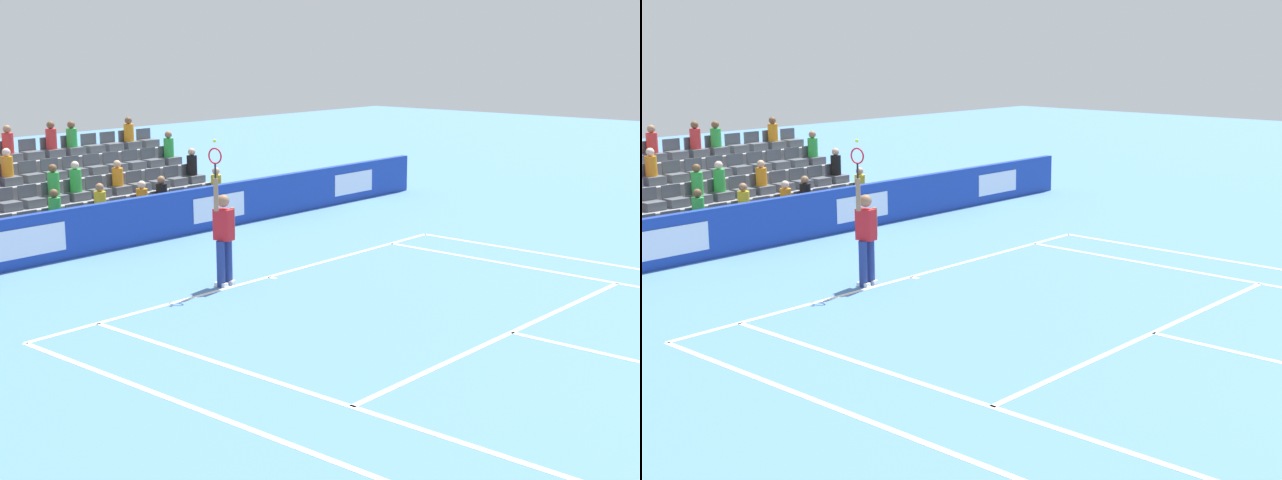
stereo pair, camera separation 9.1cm
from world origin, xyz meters
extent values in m
cube|color=white|center=(0.00, -11.89, 0.00)|extent=(10.97, 0.10, 0.01)
cube|color=white|center=(0.00, -6.40, 0.00)|extent=(8.23, 0.10, 0.01)
cube|color=white|center=(4.12, -5.95, 0.00)|extent=(0.10, 11.89, 0.01)
cube|color=white|center=(5.49, -5.95, 0.00)|extent=(0.10, 11.89, 0.01)
cube|color=white|center=(0.00, -11.79, 0.00)|extent=(0.10, 0.20, 0.01)
cube|color=#193899|center=(0.00, -16.29, 0.55)|extent=(21.40, 0.20, 1.10)
cube|color=white|center=(-8.03, -16.18, 0.55)|extent=(1.71, 0.01, 0.61)
cube|color=white|center=(-2.68, -16.18, 0.55)|extent=(1.71, 0.01, 0.61)
cube|color=white|center=(2.68, -16.18, 0.55)|extent=(1.71, 0.01, 0.61)
cylinder|color=navy|center=(0.89, -12.10, 0.45)|extent=(0.16, 0.16, 0.90)
cylinder|color=navy|center=(1.13, -12.06, 0.45)|extent=(0.16, 0.16, 0.90)
cube|color=white|center=(0.89, -12.10, 0.04)|extent=(0.16, 0.28, 0.08)
cube|color=white|center=(1.13, -12.06, 0.04)|extent=(0.16, 0.28, 0.08)
cube|color=red|center=(1.01, -12.08, 1.20)|extent=(0.28, 0.39, 0.60)
sphere|color=#9E7251|center=(1.01, -12.08, 1.66)|extent=(0.24, 0.24, 0.24)
cylinder|color=#9E7251|center=(1.23, -12.04, 1.81)|extent=(0.09, 0.09, 0.62)
cylinder|color=#9E7251|center=(0.79, -12.07, 1.22)|extent=(0.09, 0.09, 0.56)
cylinder|color=black|center=(1.23, -12.04, 2.26)|extent=(0.04, 0.04, 0.28)
torus|color=red|center=(1.23, -12.04, 2.54)|extent=(0.08, 0.31, 0.31)
sphere|color=#D1E533|center=(1.23, -12.04, 2.82)|extent=(0.07, 0.07, 0.07)
cube|color=gray|center=(0.00, -17.37, 0.21)|extent=(8.06, 0.95, 0.42)
cube|color=#545960|center=(-3.72, -17.37, 0.52)|extent=(0.48, 0.44, 0.20)
cube|color=#545960|center=(-3.72, -17.57, 0.77)|extent=(0.48, 0.04, 0.30)
cube|color=#545960|center=(-3.10, -17.37, 0.52)|extent=(0.48, 0.44, 0.20)
cube|color=#545960|center=(-3.10, -17.57, 0.77)|extent=(0.48, 0.04, 0.30)
cube|color=#545960|center=(-2.48, -17.37, 0.52)|extent=(0.48, 0.44, 0.20)
cube|color=#545960|center=(-2.48, -17.57, 0.77)|extent=(0.48, 0.04, 0.30)
cube|color=#545960|center=(-1.86, -17.37, 0.52)|extent=(0.48, 0.44, 0.20)
cube|color=#545960|center=(-1.86, -17.57, 0.77)|extent=(0.48, 0.04, 0.30)
cube|color=#545960|center=(-1.24, -17.37, 0.52)|extent=(0.48, 0.44, 0.20)
cube|color=#545960|center=(-1.24, -17.57, 0.77)|extent=(0.48, 0.04, 0.30)
cube|color=#545960|center=(-0.62, -17.37, 0.52)|extent=(0.48, 0.44, 0.20)
cube|color=#545960|center=(-0.62, -17.57, 0.77)|extent=(0.48, 0.04, 0.30)
cube|color=#545960|center=(0.00, -17.37, 0.52)|extent=(0.48, 0.44, 0.20)
cube|color=#545960|center=(0.00, -17.57, 0.77)|extent=(0.48, 0.04, 0.30)
cube|color=#545960|center=(0.62, -17.37, 0.52)|extent=(0.48, 0.44, 0.20)
cube|color=#545960|center=(0.62, -17.57, 0.77)|extent=(0.48, 0.04, 0.30)
cube|color=#545960|center=(1.24, -17.37, 0.52)|extent=(0.48, 0.44, 0.20)
cube|color=#545960|center=(1.24, -17.57, 0.77)|extent=(0.48, 0.04, 0.30)
cube|color=#545960|center=(1.86, -17.37, 0.52)|extent=(0.48, 0.44, 0.20)
cube|color=#545960|center=(1.86, -17.57, 0.77)|extent=(0.48, 0.04, 0.30)
cube|color=#545960|center=(2.48, -17.37, 0.52)|extent=(0.48, 0.44, 0.20)
cube|color=#545960|center=(2.48, -17.57, 0.77)|extent=(0.48, 0.04, 0.30)
cube|color=gray|center=(0.00, -18.32, 0.42)|extent=(8.06, 0.95, 0.84)
cube|color=#545960|center=(-3.72, -18.32, 0.94)|extent=(0.48, 0.44, 0.20)
cube|color=#545960|center=(-3.72, -18.52, 1.19)|extent=(0.48, 0.04, 0.30)
cube|color=#545960|center=(-3.10, -18.32, 0.94)|extent=(0.48, 0.44, 0.20)
cube|color=#545960|center=(-3.10, -18.52, 1.19)|extent=(0.48, 0.04, 0.30)
cube|color=#545960|center=(-2.48, -18.32, 0.94)|extent=(0.48, 0.44, 0.20)
cube|color=#545960|center=(-2.48, -18.52, 1.19)|extent=(0.48, 0.04, 0.30)
cube|color=#545960|center=(-1.86, -18.32, 0.94)|extent=(0.48, 0.44, 0.20)
cube|color=#545960|center=(-1.86, -18.52, 1.19)|extent=(0.48, 0.04, 0.30)
cube|color=#545960|center=(-1.24, -18.32, 0.94)|extent=(0.48, 0.44, 0.20)
cube|color=#545960|center=(-1.24, -18.52, 1.19)|extent=(0.48, 0.04, 0.30)
cube|color=#545960|center=(-0.62, -18.32, 0.94)|extent=(0.48, 0.44, 0.20)
cube|color=#545960|center=(-0.62, -18.52, 1.19)|extent=(0.48, 0.04, 0.30)
cube|color=#545960|center=(0.00, -18.32, 0.94)|extent=(0.48, 0.44, 0.20)
cube|color=#545960|center=(0.00, -18.52, 1.19)|extent=(0.48, 0.04, 0.30)
cube|color=#545960|center=(0.62, -18.32, 0.94)|extent=(0.48, 0.44, 0.20)
cube|color=#545960|center=(0.62, -18.52, 1.19)|extent=(0.48, 0.04, 0.30)
cube|color=#545960|center=(1.24, -18.32, 0.94)|extent=(0.48, 0.44, 0.20)
cube|color=#545960|center=(1.24, -18.52, 1.19)|extent=(0.48, 0.04, 0.30)
cube|color=#545960|center=(1.86, -18.32, 0.94)|extent=(0.48, 0.44, 0.20)
cube|color=#545960|center=(1.86, -18.52, 1.19)|extent=(0.48, 0.04, 0.30)
cube|color=gray|center=(0.00, -19.27, 0.63)|extent=(8.06, 0.95, 1.26)
cube|color=#545960|center=(-3.72, -19.27, 1.36)|extent=(0.48, 0.44, 0.20)
cube|color=#545960|center=(-3.72, -19.47, 1.61)|extent=(0.48, 0.04, 0.30)
cube|color=#545960|center=(-3.10, -19.27, 1.36)|extent=(0.48, 0.44, 0.20)
cube|color=#545960|center=(-3.10, -19.47, 1.61)|extent=(0.48, 0.04, 0.30)
cube|color=#545960|center=(-2.48, -19.27, 1.36)|extent=(0.48, 0.44, 0.20)
cube|color=#545960|center=(-2.48, -19.47, 1.61)|extent=(0.48, 0.04, 0.30)
cube|color=#545960|center=(-1.86, -19.27, 1.36)|extent=(0.48, 0.44, 0.20)
cube|color=#545960|center=(-1.86, -19.47, 1.61)|extent=(0.48, 0.04, 0.30)
cube|color=#545960|center=(-1.24, -19.27, 1.36)|extent=(0.48, 0.44, 0.20)
cube|color=#545960|center=(-1.24, -19.47, 1.61)|extent=(0.48, 0.04, 0.30)
cube|color=#545960|center=(-0.62, -19.27, 1.36)|extent=(0.48, 0.44, 0.20)
cube|color=#545960|center=(-0.62, -19.47, 1.61)|extent=(0.48, 0.04, 0.30)
cube|color=#545960|center=(0.00, -19.27, 1.36)|extent=(0.48, 0.44, 0.20)
cube|color=#545960|center=(0.00, -19.47, 1.61)|extent=(0.48, 0.04, 0.30)
cube|color=#545960|center=(0.62, -19.27, 1.36)|extent=(0.48, 0.44, 0.20)
cube|color=#545960|center=(0.62, -19.47, 1.61)|extent=(0.48, 0.04, 0.30)
cube|color=#545960|center=(1.24, -19.27, 1.36)|extent=(0.48, 0.44, 0.20)
cube|color=#545960|center=(1.24, -19.47, 1.61)|extent=(0.48, 0.04, 0.30)
cube|color=gray|center=(0.00, -20.22, 0.84)|extent=(8.06, 0.95, 1.68)
cube|color=#545960|center=(-3.72, -20.22, 1.78)|extent=(0.48, 0.44, 0.20)
cube|color=#545960|center=(-3.72, -20.42, 2.03)|extent=(0.48, 0.04, 0.30)
cube|color=#545960|center=(-3.10, -20.22, 1.78)|extent=(0.48, 0.44, 0.20)
cube|color=#545960|center=(-3.10, -20.42, 2.03)|extent=(0.48, 0.04, 0.30)
cube|color=#545960|center=(-2.48, -20.22, 1.78)|extent=(0.48, 0.44, 0.20)
cube|color=#545960|center=(-2.48, -20.42, 2.03)|extent=(0.48, 0.04, 0.30)
cube|color=#545960|center=(-1.86, -20.22, 1.78)|extent=(0.48, 0.44, 0.20)
cube|color=#545960|center=(-1.86, -20.42, 2.03)|extent=(0.48, 0.04, 0.30)
cube|color=#545960|center=(-1.24, -20.22, 1.78)|extent=(0.48, 0.44, 0.20)
cube|color=#545960|center=(-1.24, -20.42, 2.03)|extent=(0.48, 0.04, 0.30)
cube|color=#545960|center=(-0.62, -20.22, 1.78)|extent=(0.48, 0.44, 0.20)
cube|color=#545960|center=(-0.62, -20.42, 2.03)|extent=(0.48, 0.04, 0.30)
cube|color=#545960|center=(0.00, -20.22, 1.78)|extent=(0.48, 0.44, 0.20)
cube|color=#545960|center=(0.00, -20.42, 2.03)|extent=(0.48, 0.04, 0.30)
cube|color=#545960|center=(0.62, -20.22, 1.78)|extent=(0.48, 0.44, 0.20)
cube|color=#545960|center=(0.62, -20.42, 2.03)|extent=(0.48, 0.04, 0.30)
cylinder|color=orange|center=(-1.24, -18.37, 1.26)|extent=(0.28, 0.28, 0.45)
sphere|color=#D3A884|center=(-1.24, -18.37, 1.59)|extent=(0.20, 0.20, 0.20)
cylinder|color=red|center=(0.62, -20.27, 2.13)|extent=(0.28, 0.28, 0.51)
sphere|color=#9E7251|center=(0.62, -20.27, 2.49)|extent=(0.20, 0.20, 0.20)
cylinder|color=green|center=(-1.24, -20.27, 2.12)|extent=(0.28, 0.28, 0.48)
sphere|color=brown|center=(-1.24, -20.27, 2.46)|extent=(0.20, 0.20, 0.20)
cylinder|color=red|center=(-0.62, -20.27, 2.14)|extent=(0.28, 0.28, 0.52)
sphere|color=brown|center=(-0.62, -20.27, 2.50)|extent=(0.20, 0.20, 0.20)
cylinder|color=orange|center=(1.24, -19.32, 1.70)|extent=(0.28, 0.28, 0.48)
sphere|color=beige|center=(1.24, -19.32, 2.04)|extent=(0.20, 0.20, 0.20)
cylinder|color=green|center=(0.62, -18.37, 1.31)|extent=(0.28, 0.28, 0.54)
sphere|color=brown|center=(0.62, -18.37, 1.68)|extent=(0.20, 0.20, 0.20)
cylinder|color=yellow|center=(-3.72, -17.42, 0.88)|extent=(0.28, 0.28, 0.51)
sphere|color=#D3A884|center=(-3.72, -17.42, 1.23)|extent=(0.20, 0.20, 0.20)
cylinder|color=black|center=(-3.72, -18.37, 1.31)|extent=(0.28, 0.28, 0.54)
sphere|color=#D3A884|center=(-3.72, -18.37, 1.68)|extent=(0.20, 0.20, 0.20)
cylinder|color=yellow|center=(0.00, -17.42, 0.88)|extent=(0.28, 0.28, 0.52)
sphere|color=#9E7251|center=(0.00, -17.42, 1.24)|extent=(0.20, 0.20, 0.20)
cylinder|color=black|center=(-1.86, -17.42, 0.87)|extent=(0.28, 0.28, 0.49)
sphere|color=#9E7251|center=(-1.86, -17.42, 1.21)|extent=(0.20, 0.20, 0.20)
cylinder|color=orange|center=(-3.10, -20.27, 2.12)|extent=(0.28, 0.28, 0.48)
sphere|color=brown|center=(-3.10, -20.27, 2.46)|extent=(0.20, 0.20, 0.20)
cylinder|color=green|center=(1.24, -17.42, 0.89)|extent=(0.28, 0.28, 0.53)
sphere|color=brown|center=(1.24, -17.42, 1.25)|extent=(0.20, 0.20, 0.20)
cylinder|color=green|center=(-3.72, -19.32, 1.72)|extent=(0.28, 0.28, 0.52)
sphere|color=#9E7251|center=(-3.72, -19.32, 2.08)|extent=(0.20, 0.20, 0.20)
cylinder|color=green|center=(0.00, -18.37, 1.31)|extent=(0.28, 0.28, 0.55)
sphere|color=beige|center=(0.00, -18.37, 1.69)|extent=(0.20, 0.20, 0.20)
cylinder|color=orange|center=(-1.24, -17.42, 0.84)|extent=(0.28, 0.28, 0.44)
sphere|color=beige|center=(-1.24, -17.42, 1.16)|extent=(0.20, 0.20, 0.20)
camera|label=1|loc=(12.90, 0.69, 4.67)|focal=52.06mm
camera|label=2|loc=(12.84, 0.75, 4.67)|focal=52.06mm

